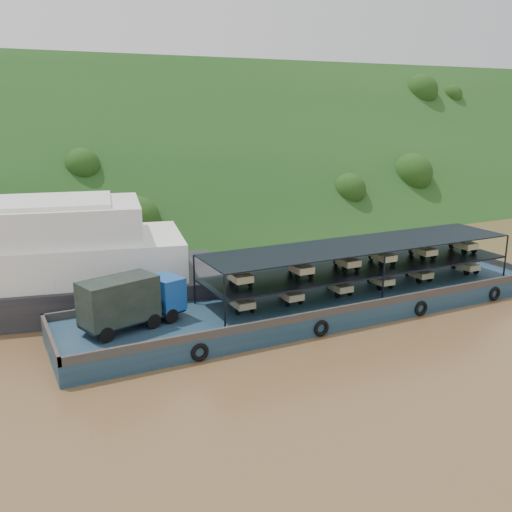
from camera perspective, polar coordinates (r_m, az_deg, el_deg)
name	(u,v)px	position (r m, az deg, el deg)	size (l,w,h in m)	color
ground	(300,306)	(41.04, 4.39, -4.96)	(160.00, 160.00, 0.00)	brown
hillside	(154,219)	(73.23, -10.20, 3.62)	(140.00, 28.00, 28.00)	#153714
cargo_barge	(308,300)	(38.87, 5.23, -4.42)	(35.00, 7.18, 4.54)	#122D41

